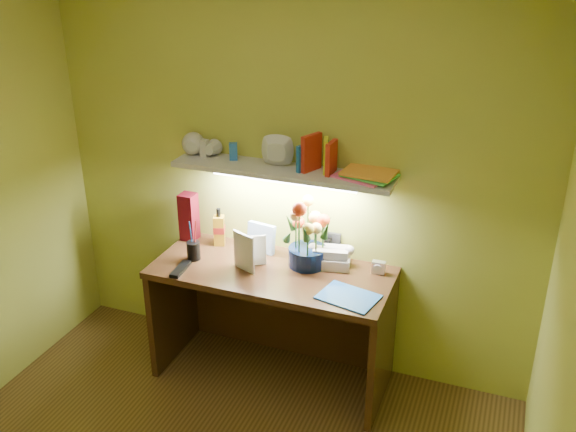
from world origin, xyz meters
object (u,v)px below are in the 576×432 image
(desk_clock, at_px, (379,267))
(whisky_bottle, at_px, (219,227))
(desk, at_px, (272,324))
(telephone, at_px, (331,255))
(flower_bouquet, at_px, (308,235))

(desk_clock, xyz_separation_m, whisky_bottle, (-1.02, 0.01, 0.08))
(whisky_bottle, bearing_deg, desk_clock, -0.78)
(desk_clock, relative_size, whisky_bottle, 0.31)
(desk, distance_m, whisky_bottle, 0.68)
(telephone, bearing_deg, flower_bouquet, -171.94)
(desk, xyz_separation_m, desk_clock, (0.59, 0.18, 0.41))
(desk, height_order, desk_clock, desk_clock)
(flower_bouquet, distance_m, whisky_bottle, 0.61)
(flower_bouquet, bearing_deg, desk_clock, 6.69)
(desk, distance_m, telephone, 0.57)
(flower_bouquet, xyz_separation_m, telephone, (0.13, 0.05, -0.13))
(flower_bouquet, relative_size, desk_clock, 5.15)
(whisky_bottle, bearing_deg, flower_bouquet, -5.92)
(desk, distance_m, desk_clock, 0.74)
(desk_clock, distance_m, whisky_bottle, 1.02)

